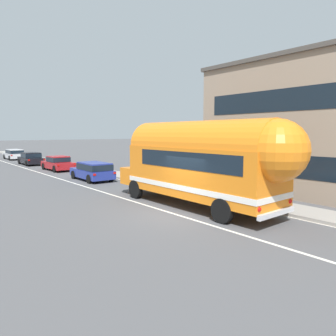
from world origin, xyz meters
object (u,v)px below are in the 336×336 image
Objects in this scene: car_fourth at (14,154)px; car_third at (31,158)px; car_lead at (93,170)px; car_second at (58,163)px; painted_bus at (204,160)px.

car_third is at bearing -91.99° from car_fourth.
car_fourth is at bearing 89.51° from car_lead.
car_lead is 0.97× the size of car_third.
car_second is 0.95× the size of car_fourth.
car_third is (-0.14, 26.63, -1.57)m from painted_bus.
car_third is 8.64m from car_fourth.
car_lead is 7.94m from car_second.
car_third is (-0.37, 7.27, 0.01)m from car_second.
painted_bus is at bearing -89.79° from car_lead.
painted_bus reaches higher than car_third.
painted_bus is 2.38× the size of car_third.
car_second is 15.90m from car_fourth.
car_lead is 0.96× the size of car_fourth.
car_third is at bearing 90.36° from car_lead.
car_lead is 1.01× the size of car_second.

